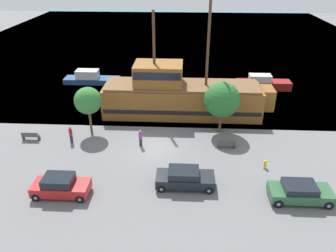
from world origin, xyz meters
TOP-DOWN VIEW (x-y plane):
  - ground_plane at (0.00, 0.00)m, footprint 160.00×160.00m
  - water_surface at (0.00, 44.00)m, footprint 80.00×80.00m
  - pirate_ship at (2.27, 7.41)m, footprint 18.15×4.66m
  - moored_boat_dockside at (12.97, 15.61)m, footprint 6.97×1.91m
  - moored_boat_outer at (-10.18, 16.63)m, footprint 7.46×2.13m
  - parked_car_curb_front at (11.10, -6.71)m, footprint 4.38×1.96m
  - parked_car_curb_mid at (-6.14, -6.98)m, footprint 4.09×1.86m
  - parked_car_curb_rear at (2.90, -5.52)m, footprint 4.41×1.89m
  - fire_hydrant at (9.51, -2.79)m, footprint 0.42×0.25m
  - bench_promenade_east at (6.70, 0.27)m, footprint 1.56×0.45m
  - bench_promenade_west at (-11.78, 0.74)m, footprint 1.63×0.45m
  - pedestrian_walking_near at (-1.19, 0.19)m, footprint 0.32×0.32m
  - pedestrian_walking_far at (-7.75, 0.49)m, footprint 0.32×0.32m
  - tree_row_east at (-6.38, 2.49)m, footprint 2.60×2.60m
  - tree_row_mideast at (6.31, 3.37)m, footprint 3.43×3.43m

SIDE VIEW (x-z plane):
  - ground_plane at x=0.00m, z-range 0.00..0.00m
  - water_surface at x=0.00m, z-range 0.00..0.00m
  - fire_hydrant at x=9.51m, z-range 0.03..0.79m
  - bench_promenade_east at x=6.70m, z-range 0.01..0.86m
  - bench_promenade_west at x=-11.78m, z-range 0.01..0.86m
  - moored_boat_outer at x=-10.18m, z-range -0.25..1.55m
  - parked_car_curb_front at x=11.10m, z-range 0.01..1.42m
  - moored_boat_dockside at x=12.97m, z-range -0.22..1.66m
  - parked_car_curb_rear at x=2.90m, z-range 0.00..1.49m
  - parked_car_curb_mid at x=-6.14m, z-range -0.02..1.56m
  - pedestrian_walking_far at x=-7.75m, z-range 0.01..1.66m
  - pedestrian_walking_near at x=-1.19m, z-range 0.01..1.67m
  - pirate_ship at x=2.27m, z-range -4.02..8.28m
  - tree_row_east at x=-6.38m, z-range 1.06..5.81m
  - tree_row_mideast at x=6.31m, z-range 0.86..6.04m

